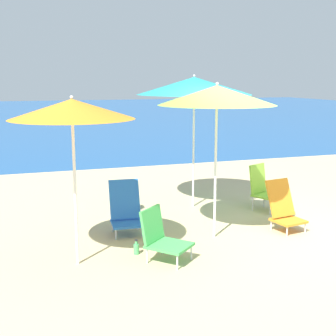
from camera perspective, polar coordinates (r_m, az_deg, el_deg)
The scene contains 11 objects.
ground_plane at distance 7.32m, azimuth 12.33°, elevation -7.84°, with size 60.00×60.00×0.00m, color #C6B284.
sea_water at distance 32.18m, azimuth -12.16°, elevation 6.48°, with size 60.00×40.00×0.01m.
beach_umbrella_orange at distance 5.73m, azimuth -11.63°, elevation 7.02°, with size 1.51×1.51×2.12m.
beach_umbrella_teal at distance 8.34m, azimuth 3.21°, elevation 9.96°, with size 2.04×2.04×2.38m.
beach_umbrella_lime at distance 6.67m, azimuth 5.98°, elevation 8.80°, with size 1.68×1.68×2.26m.
beach_chair_orange at distance 7.48m, azimuth 13.91°, elevation -4.70°, with size 0.52×0.61×0.77m.
beach_chair_lime at distance 8.49m, azimuth 11.43°, elevation -2.29°, with size 0.58×0.62×0.81m.
beach_chair_blue at distance 7.15m, azimuth -5.19°, elevation -5.06°, with size 0.50×0.59×0.79m.
beach_chair_green at distance 6.07m, azimuth -0.78°, elevation -8.32°, with size 0.72×0.73×0.68m.
backpack_navy at distance 8.31m, azimuth -5.02°, elevation -4.00°, with size 0.29×0.22×0.39m.
water_bottle at distance 6.35m, azimuth -3.88°, elevation -9.77°, with size 0.08×0.08×0.20m.
Camera 1 is at (-3.63, -5.92, 2.31)m, focal length 50.00 mm.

